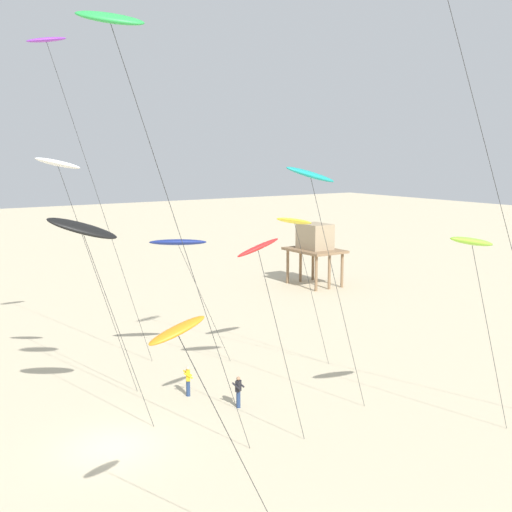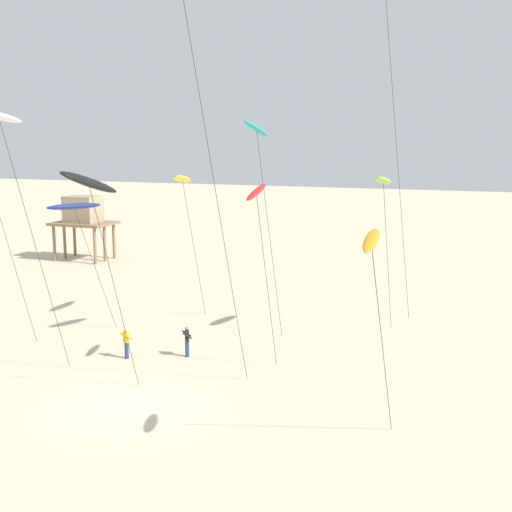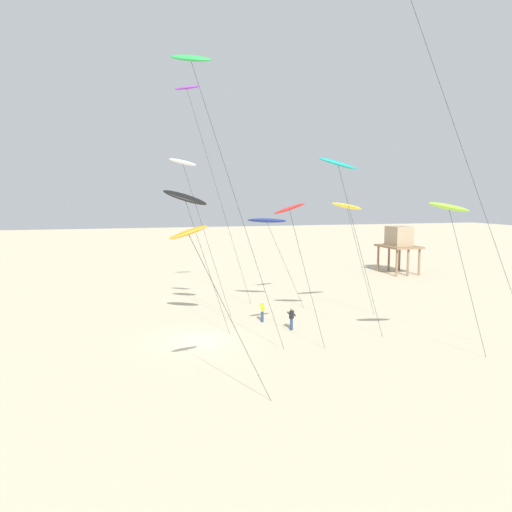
{
  "view_description": "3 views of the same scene",
  "coord_description": "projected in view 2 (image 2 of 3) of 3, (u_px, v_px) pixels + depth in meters",
  "views": [
    {
      "loc": [
        26.67,
        -10.02,
        13.17
      ],
      "look_at": [
        0.01,
        7.73,
        8.0
      ],
      "focal_mm": 46.05,
      "sensor_mm": 36.0,
      "label": 1
    },
    {
      "loc": [
        15.22,
        -24.47,
        11.67
      ],
      "look_at": [
        3.67,
        5.97,
        5.96
      ],
      "focal_mm": 47.92,
      "sensor_mm": 36.0,
      "label": 2
    },
    {
      "loc": [
        33.01,
        -5.31,
        9.82
      ],
      "look_at": [
        2.69,
        3.4,
        6.06
      ],
      "focal_mm": 34.68,
      "sensor_mm": 36.0,
      "label": 3
    }
  ],
  "objects": [
    {
      "name": "kite_lime",
      "position": [
        384.0,
        181.0,
        37.75
      ],
      "size": [
        0.73,
        4.44,
        9.66
      ],
      "color": "#8CD833",
      "rests_on": "ground"
    },
    {
      "name": "kite_black",
      "position": [
        89.0,
        183.0,
        28.07
      ],
      "size": [
        1.66,
        4.67,
        10.58
      ],
      "color": "black",
      "rests_on": "ground"
    },
    {
      "name": "kite_red",
      "position": [
        257.0,
        194.0,
        31.71
      ],
      "size": [
        0.64,
        3.53,
        9.59
      ],
      "color": "red",
      "rests_on": "ground"
    },
    {
      "name": "stilt_house",
      "position": [
        83.0,
        214.0,
        64.75
      ],
      "size": [
        5.65,
        4.02,
        6.11
      ],
      "color": "#846647",
      "rests_on": "ground"
    },
    {
      "name": "ground_plane",
      "position": [
        129.0,
        407.0,
        29.86
      ],
      "size": [
        260.0,
        260.0,
        0.0
      ],
      "primitive_type": "plane",
      "color": "beige"
    },
    {
      "name": "kite_yellow",
      "position": [
        183.0,
        180.0,
        41.57
      ],
      "size": [
        1.68,
        4.3,
        9.56
      ],
      "color": "yellow",
      "rests_on": "ground"
    },
    {
      "name": "kite_flyer_middle",
      "position": [
        126.0,
        342.0,
        36.23
      ],
      "size": [
        0.68,
        0.67,
        1.67
      ],
      "color": "navy",
      "rests_on": "ground"
    },
    {
      "name": "kite_navy",
      "position": [
        74.0,
        207.0,
        37.96
      ],
      "size": [
        2.22,
        5.15,
        8.11
      ],
      "color": "navy",
      "rests_on": "ground"
    },
    {
      "name": "kite_white",
      "position": [
        0.0,
        119.0,
        29.84
      ],
      "size": [
        1.41,
        4.9,
        12.97
      ],
      "color": "white",
      "rests_on": "ground"
    },
    {
      "name": "kite_teal",
      "position": [
        257.0,
        131.0,
        35.35
      ],
      "size": [
        0.84,
        4.99,
        12.62
      ],
      "color": "teal",
      "rests_on": "ground"
    },
    {
      "name": "kite_flyer_nearest",
      "position": [
        187.0,
        341.0,
        36.52
      ],
      "size": [
        0.7,
        0.71,
        1.67
      ],
      "color": "navy",
      "rests_on": "ground"
    },
    {
      "name": "kite_orange",
      "position": [
        372.0,
        244.0,
        22.78
      ],
      "size": [
        0.54,
        4.76,
        8.67
      ],
      "color": "orange",
      "rests_on": "ground"
    }
  ]
}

